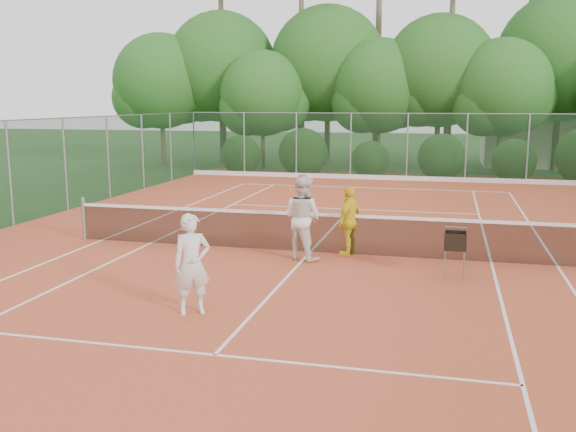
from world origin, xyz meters
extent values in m
plane|color=#1E4217|center=(0.00, 0.00, 0.00)|extent=(120.00, 120.00, 0.00)
cube|color=#BF4D2C|center=(0.00, 0.00, 0.01)|extent=(18.00, 36.00, 0.02)
cube|color=beige|center=(9.00, 24.00, 1.50)|extent=(8.00, 5.00, 3.00)
cylinder|color=gray|center=(-5.94, 0.00, 0.57)|extent=(0.10, 0.10, 1.10)
cube|color=black|center=(0.00, 0.00, 0.48)|extent=(11.87, 0.03, 0.86)
cube|color=white|center=(0.00, 0.00, 0.95)|extent=(11.87, 0.04, 0.07)
imported|color=silver|center=(-0.99, -4.76, 0.87)|extent=(0.74, 0.67, 1.70)
imported|color=silver|center=(-0.04, -0.62, 0.97)|extent=(1.13, 1.03, 1.90)
ellipsoid|color=red|center=(-0.04, -0.62, 1.88)|extent=(0.22, 0.22, 0.14)
imported|color=yellow|center=(0.93, 0.02, 0.83)|extent=(0.68, 1.02, 1.61)
cylinder|color=gray|center=(3.11, -1.64, 0.32)|extent=(0.02, 0.02, 0.60)
cylinder|color=gray|center=(3.48, -1.27, 0.32)|extent=(0.02, 0.02, 0.60)
cube|color=black|center=(3.29, -1.45, 0.79)|extent=(0.41, 0.41, 0.35)
sphere|color=#B4CB2F|center=(-3.03, 10.38, 0.05)|extent=(0.07, 0.07, 0.07)
sphere|color=#B2CC2F|center=(-0.82, 13.44, 0.05)|extent=(0.07, 0.07, 0.07)
sphere|color=#BBDD33|center=(2.47, 11.95, 0.05)|extent=(0.07, 0.07, 0.07)
cube|color=white|center=(0.00, 11.88, 0.02)|extent=(11.03, 0.06, 0.01)
cube|color=white|center=(-5.49, 0.00, 0.02)|extent=(0.06, 23.77, 0.01)
cube|color=white|center=(5.49, 0.00, 0.02)|extent=(0.06, 23.77, 0.01)
cube|color=white|center=(-4.11, 0.00, 0.02)|extent=(0.06, 23.77, 0.01)
cube|color=white|center=(4.11, 0.00, 0.02)|extent=(0.06, 23.77, 0.01)
cube|color=white|center=(0.00, 6.40, 0.02)|extent=(8.23, 0.06, 0.01)
cube|color=white|center=(0.00, -6.40, 0.02)|extent=(8.23, 0.06, 0.01)
cube|color=white|center=(0.00, 0.00, 0.02)|extent=(0.06, 12.80, 0.01)
cube|color=#19381E|center=(0.00, 15.00, 1.52)|extent=(18.00, 0.02, 3.00)
cylinder|color=gray|center=(-9.00, 15.00, 1.52)|extent=(0.07, 0.07, 3.00)
cylinder|color=gray|center=(-9.00, 15.00, 1.52)|extent=(0.07, 0.07, 3.00)
cylinder|color=brown|center=(-12.50, 19.00, 1.88)|extent=(0.26, 0.26, 3.75)
sphere|color=#24551C|center=(-12.50, 19.00, 4.65)|extent=(5.25, 5.25, 5.25)
cylinder|color=brown|center=(-9.50, 20.50, 2.20)|extent=(0.30, 0.30, 4.40)
sphere|color=#24551C|center=(-9.50, 20.50, 5.46)|extent=(6.16, 6.16, 6.16)
cylinder|color=brown|center=(-6.50, 18.50, 1.60)|extent=(0.22, 0.22, 3.20)
sphere|color=#24551C|center=(-6.50, 18.50, 3.97)|extent=(4.48, 4.48, 4.48)
cylinder|color=brown|center=(-3.50, 21.00, 2.25)|extent=(0.31, 0.31, 4.50)
sphere|color=#24551C|center=(-3.50, 21.00, 5.58)|extent=(6.30, 6.30, 6.30)
cylinder|color=brown|center=(-0.50, 19.50, 1.75)|extent=(0.24, 0.24, 3.50)
sphere|color=#24551C|center=(-0.50, 19.50, 4.34)|extent=(4.90, 4.90, 4.90)
cylinder|color=brown|center=(2.50, 20.00, 2.05)|extent=(0.28, 0.28, 4.10)
sphere|color=#24551C|center=(2.50, 20.00, 5.08)|extent=(5.74, 5.74, 5.74)
cylinder|color=brown|center=(5.50, 18.80, 1.70)|extent=(0.23, 0.23, 3.40)
sphere|color=#24551C|center=(5.50, 18.80, 4.22)|extent=(4.76, 4.76, 4.76)
cylinder|color=brown|center=(8.50, 21.50, 2.33)|extent=(0.32, 0.32, 4.65)
sphere|color=#24551C|center=(8.50, 21.50, 5.77)|extent=(6.51, 6.51, 6.51)
cone|color=brown|center=(-10.00, 22.00, 6.50)|extent=(0.44, 0.44, 13.00)
cone|color=brown|center=(-5.00, 21.00, 5.50)|extent=(0.44, 0.44, 11.00)
cone|color=brown|center=(-1.00, 23.00, 7.50)|extent=(0.44, 0.44, 15.00)
cone|color=brown|center=(3.00, 20.50, 5.00)|extent=(0.44, 0.44, 10.00)
cone|color=brown|center=(7.00, 22.50, 6.00)|extent=(0.44, 0.44, 12.00)
camera|label=1|loc=(3.07, -14.44, 3.54)|focal=40.00mm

